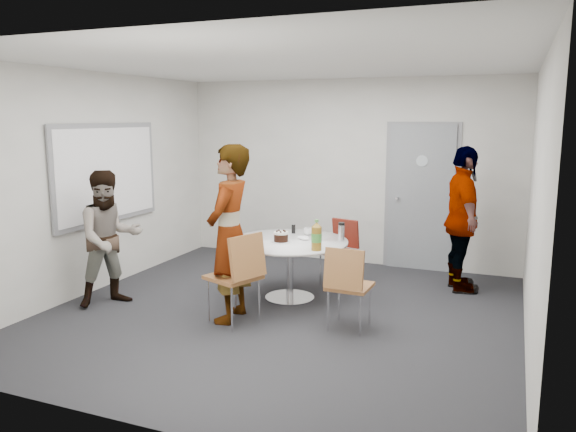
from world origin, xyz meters
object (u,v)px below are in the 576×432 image
at_px(person_left, 110,238).
at_px(chair_far, 341,245).
at_px(person_main, 229,234).
at_px(chair_near_left, 240,269).
at_px(door, 421,198).
at_px(whiteboard, 107,173).
at_px(chair_near_right, 347,280).
at_px(table, 292,248).
at_px(person_right, 462,220).

bearing_deg(person_left, chair_far, -16.16).
height_order(person_main, person_left, person_main).
xyz_separation_m(chair_near_left, person_main, (-0.17, 0.12, 0.34)).
bearing_deg(door, whiteboard, -147.34).
height_order(chair_near_right, chair_far, chair_near_right).
height_order(whiteboard, table, whiteboard).
bearing_deg(table, person_right, 31.88).
distance_m(chair_near_left, person_left, 1.70).
bearing_deg(person_right, table, 103.89).
bearing_deg(person_right, chair_near_left, 118.48).
height_order(chair_far, person_left, person_left).
bearing_deg(chair_far, person_main, 82.68).
bearing_deg(chair_near_right, whiteboard, 174.83).
relative_size(whiteboard, chair_near_right, 2.16).
bearing_deg(chair_far, chair_near_left, 88.78).
distance_m(whiteboard, table, 2.55).
xyz_separation_m(chair_far, person_right, (1.48, 0.23, 0.40)).
height_order(door, person_main, door).
relative_size(chair_far, person_main, 0.44).
bearing_deg(table, door, 59.46).
bearing_deg(person_left, chair_near_left, -57.51).
height_order(table, person_right, person_right).
height_order(chair_near_left, chair_far, chair_near_left).
relative_size(whiteboard, person_right, 1.05).
height_order(whiteboard, chair_near_left, whiteboard).
bearing_deg(person_right, chair_far, 80.88).
xyz_separation_m(person_left, person_right, (3.69, 2.06, 0.12)).
xyz_separation_m(chair_near_left, person_right, (2.01, 2.11, 0.30)).
xyz_separation_m(table, person_main, (-0.37, -0.86, 0.31)).
distance_m(door, whiteboard, 4.25).
relative_size(chair_near_right, person_right, 0.49).
relative_size(table, chair_far, 1.65).
distance_m(whiteboard, chair_far, 3.12).
distance_m(door, table, 2.34).
bearing_deg(person_left, chair_near_right, -51.52).
distance_m(chair_far, person_left, 2.88).
bearing_deg(chair_far, door, -113.08).
bearing_deg(door, person_left, -136.33).
xyz_separation_m(chair_near_right, person_main, (-1.25, -0.13, 0.40)).
relative_size(chair_near_left, person_right, 0.54).
height_order(table, person_main, person_main).
bearing_deg(person_main, chair_near_left, 48.87).
relative_size(table, person_right, 0.76).
xyz_separation_m(whiteboard, person_left, (0.51, -0.63, -0.67)).
distance_m(person_left, person_right, 4.23).
relative_size(person_main, person_right, 1.04).
height_order(chair_near_left, person_main, person_main).
distance_m(door, person_main, 3.23).
height_order(door, chair_near_right, door).
bearing_deg(whiteboard, person_main, -15.50).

